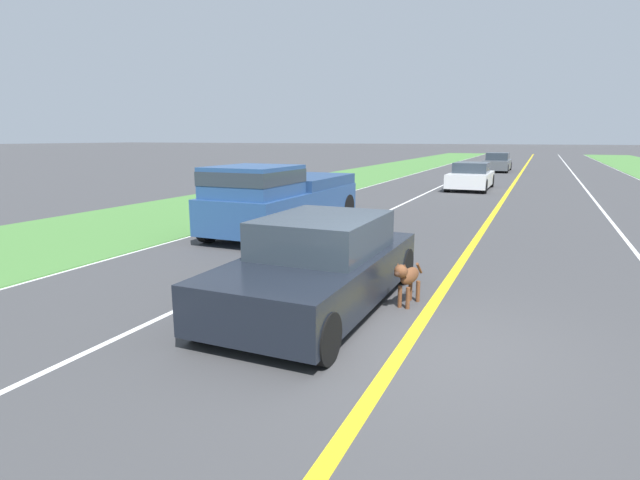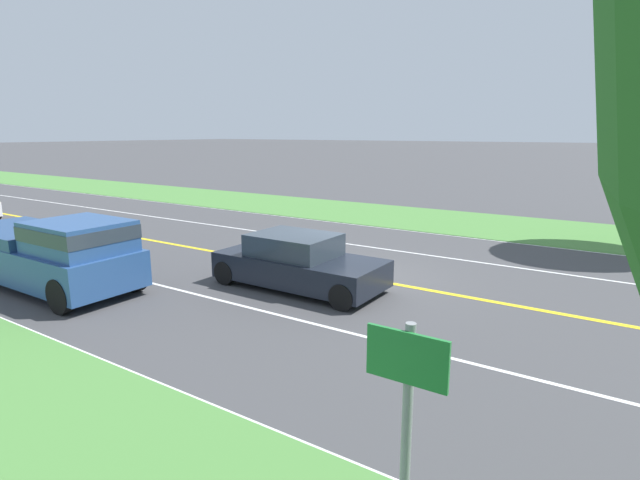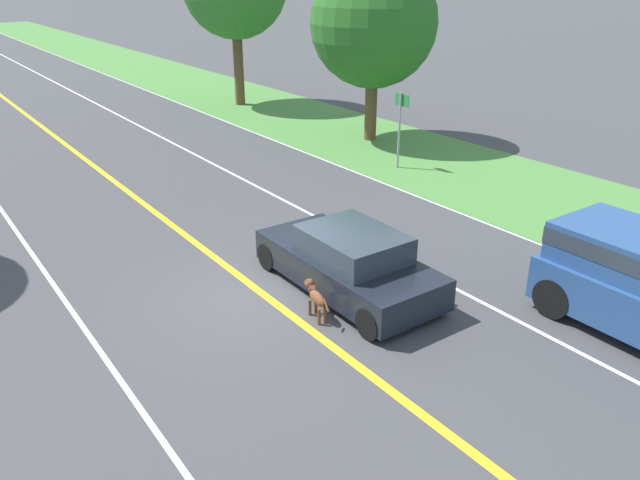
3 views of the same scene
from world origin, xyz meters
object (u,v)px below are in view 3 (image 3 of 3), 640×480
object	(u,v)px
ego_car	(348,262)
roadside_tree_right_near	(374,23)
dog	(315,296)
street_sign	(400,121)

from	to	relation	value
ego_car	roadside_tree_right_near	xyz separation A→B (m)	(8.55, 9.50, 3.79)
ego_car	dog	bearing A→B (deg)	-156.42
roadside_tree_right_near	ego_car	bearing A→B (deg)	-132.00
dog	street_sign	distance (m)	10.46
roadside_tree_right_near	street_sign	size ratio (longest dim) A/B	2.65
dog	street_sign	xyz separation A→B (m)	(8.10, 6.52, 1.16)
ego_car	street_sign	size ratio (longest dim) A/B	1.71
dog	roadside_tree_right_near	xyz separation A→B (m)	(9.79, 10.04, 3.97)
ego_car	street_sign	bearing A→B (deg)	41.06
dog	roadside_tree_right_near	bearing A→B (deg)	54.67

